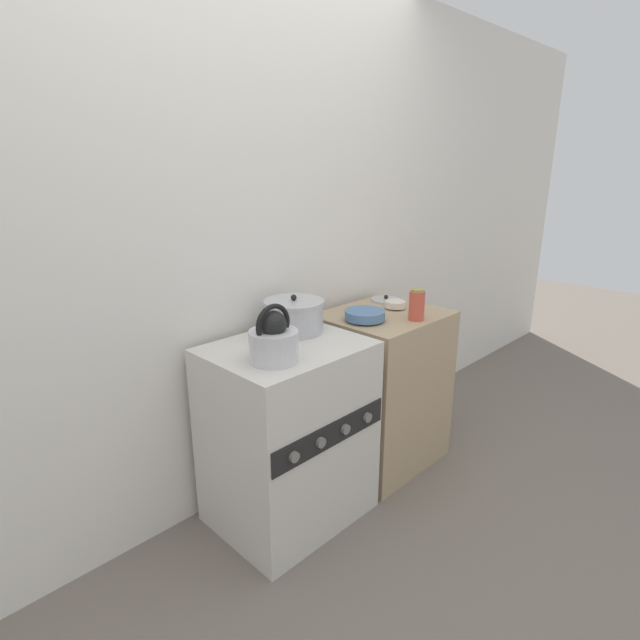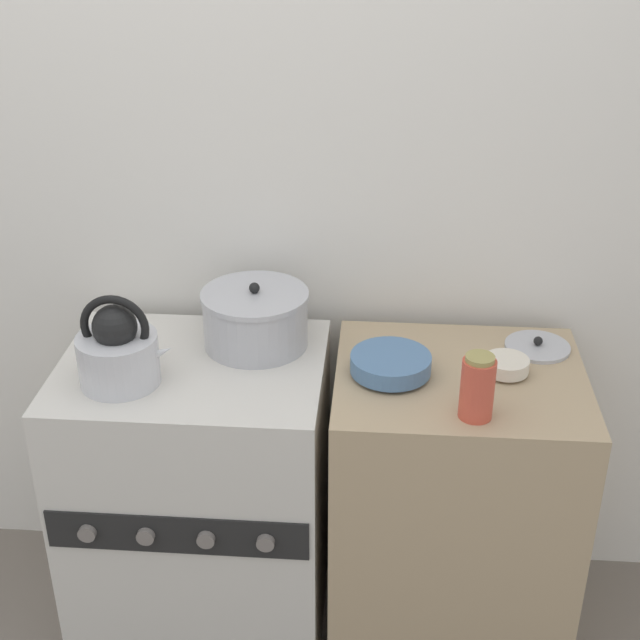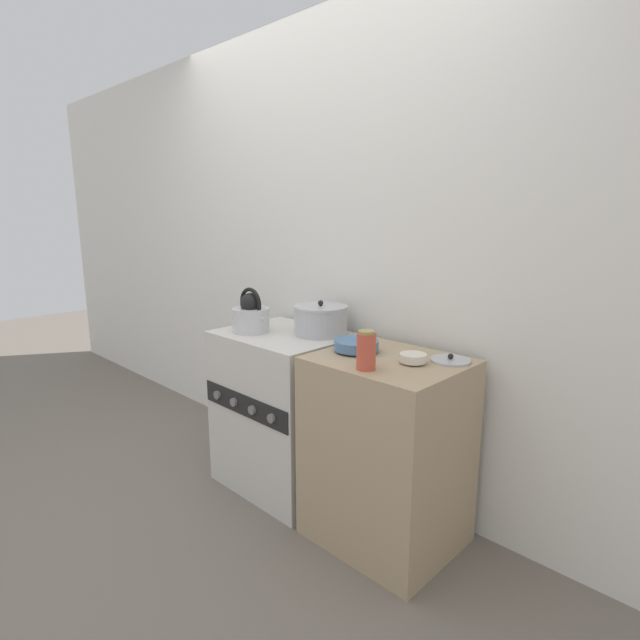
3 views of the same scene
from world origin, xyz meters
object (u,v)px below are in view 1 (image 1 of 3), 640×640
object	(u,v)px
enamel_bowl	(365,315)
small_ceramic_bowl	(395,304)
stove	(289,433)
kettle	(274,340)
loose_pot_lid	(386,300)
cooking_pot	(294,316)
storage_jar	(417,305)

from	to	relation	value
enamel_bowl	small_ceramic_bowl	size ratio (longest dim) A/B	1.79
stove	kettle	size ratio (longest dim) A/B	3.55
kettle	enamel_bowl	bearing A→B (deg)	7.15
enamel_bowl	loose_pot_lid	size ratio (longest dim) A/B	1.19
stove	cooking_pot	world-z (taller)	cooking_pot
stove	enamel_bowl	world-z (taller)	enamel_bowl
small_ceramic_bowl	storage_jar	size ratio (longest dim) A/B	0.71
kettle	small_ceramic_bowl	xyz separation A→B (m)	(0.94, 0.11, -0.06)
kettle	cooking_pot	xyz separation A→B (m)	(0.30, 0.21, -0.01)
loose_pot_lid	kettle	bearing A→B (deg)	-166.79
kettle	enamel_bowl	size ratio (longest dim) A/B	1.20
small_ceramic_bowl	kettle	bearing A→B (deg)	-173.41
stove	small_ceramic_bowl	distance (m)	0.91
enamel_bowl	storage_jar	size ratio (longest dim) A/B	1.26
enamel_bowl	storage_jar	bearing A→B (deg)	-41.27
kettle	loose_pot_lid	size ratio (longest dim) A/B	1.42
kettle	storage_jar	distance (m)	0.86
small_ceramic_bowl	loose_pot_lid	size ratio (longest dim) A/B	0.66
storage_jar	small_ceramic_bowl	bearing A→B (deg)	65.30
storage_jar	loose_pot_lid	distance (m)	0.39
kettle	stove	bearing A→B (deg)	32.60
kettle	small_ceramic_bowl	world-z (taller)	kettle
stove	kettle	world-z (taller)	kettle
small_ceramic_bowl	cooking_pot	bearing A→B (deg)	170.57
cooking_pot	stove	bearing A→B (deg)	-141.94
kettle	cooking_pot	distance (m)	0.37
cooking_pot	enamel_bowl	size ratio (longest dim) A/B	1.40
kettle	enamel_bowl	distance (m)	0.66
stove	cooking_pot	distance (m)	0.54
cooking_pot	enamel_bowl	xyz separation A→B (m)	(0.35, -0.13, -0.04)
cooking_pot	storage_jar	size ratio (longest dim) A/B	1.76
stove	loose_pot_lid	bearing A→B (deg)	9.45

